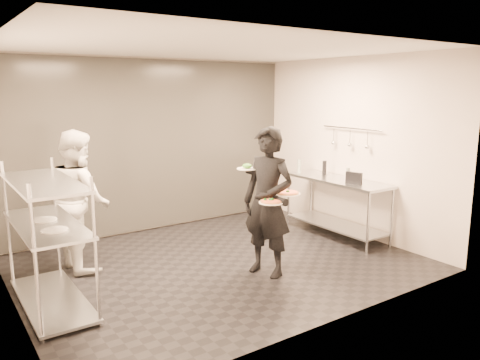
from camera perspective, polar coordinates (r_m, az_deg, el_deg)
room_shell at (r=7.05m, az=-7.62°, el=3.58°), size 5.00×4.00×2.80m
pass_rack at (r=5.38m, az=-22.40°, el=-6.36°), size 0.60×1.60×1.50m
prep_counter at (r=7.54m, az=11.73°, el=-2.06°), size 0.60×1.80×0.92m
utensil_rail at (r=7.57m, az=13.30°, el=5.00°), size 0.07×1.20×0.31m
waiter at (r=5.78m, az=3.41°, el=-2.71°), size 0.64×0.79×1.86m
chef at (r=6.36m, az=-19.01°, el=-2.28°), size 0.74×0.92×1.81m
pizza_plate_near at (r=5.50m, az=3.79°, el=-2.66°), size 0.29×0.29×0.05m
pizza_plate_far at (r=5.70m, az=5.80°, el=-1.58°), size 0.31×0.31×0.05m
salad_plate at (r=5.84m, az=0.88°, el=1.59°), size 0.26×0.26×0.07m
pos_monitor at (r=7.09m, az=13.70°, el=0.21°), size 0.10×0.26×0.18m
bottle_green at (r=7.96m, az=7.22°, el=1.74°), size 0.06×0.06×0.22m
bottle_clear at (r=7.32m, az=13.02°, el=0.67°), size 0.06×0.06×0.20m
bottle_dark at (r=7.79m, az=10.25°, el=1.48°), size 0.07×0.07×0.23m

